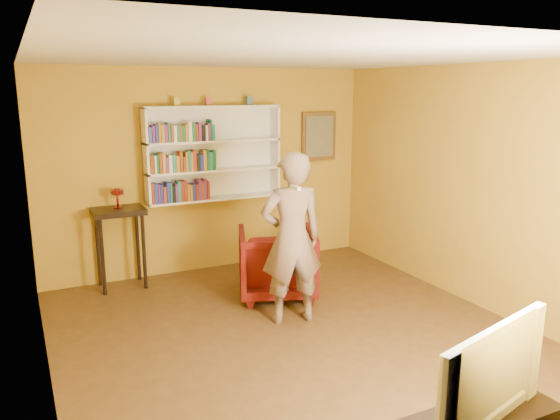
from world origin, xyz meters
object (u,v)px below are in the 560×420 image
object	(u,v)px
console_table	(119,222)
ruby_lustre	(117,194)
bookshelf	(212,153)
person	(292,239)
television	(476,370)
armchair	(277,263)

from	to	relation	value
console_table	ruby_lustre	size ratio (longest dim) A/B	3.99
bookshelf	ruby_lustre	world-z (taller)	bookshelf
bookshelf	person	size ratio (longest dim) A/B	0.99
person	television	xyz separation A→B (m)	(-0.13, -2.67, -0.14)
console_table	person	xyz separation A→B (m)	(1.42, -1.83, 0.08)
person	armchair	bearing A→B (deg)	-93.89
console_table	ruby_lustre	xyz separation A→B (m)	(-0.00, 0.00, 0.35)
person	television	world-z (taller)	person
television	armchair	bearing A→B (deg)	70.15
bookshelf	console_table	world-z (taller)	bookshelf
person	console_table	bearing A→B (deg)	-42.08
console_table	television	bearing A→B (deg)	-73.94
console_table	armchair	bearing A→B (deg)	-34.88
console_table	television	size ratio (longest dim) A/B	0.90
television	person	bearing A→B (deg)	72.58
television	bookshelf	bearing A→B (deg)	75.59
bookshelf	console_table	distance (m)	1.49
console_table	armchair	world-z (taller)	console_table
armchair	person	xyz separation A→B (m)	(-0.18, -0.72, 0.50)
console_table	person	size ratio (longest dim) A/B	0.55
console_table	person	world-z (taller)	person
armchair	television	xyz separation A→B (m)	(-0.31, -3.38, 0.36)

